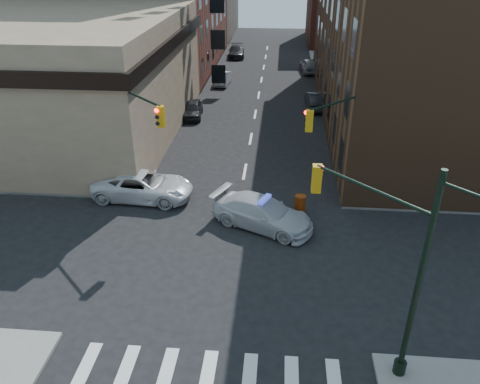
% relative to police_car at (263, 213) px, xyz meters
% --- Properties ---
extents(ground, '(140.00, 140.00, 0.00)m').
position_rel_police_car_xyz_m(ground, '(-1.49, -3.25, -0.82)').
color(ground, black).
rests_on(ground, ground).
extents(sidewalk_nw, '(34.00, 54.50, 0.15)m').
position_rel_police_car_xyz_m(sidewalk_nw, '(-24.49, 29.50, -0.75)').
color(sidewalk_nw, gray).
rests_on(sidewalk_nw, ground).
extents(sidewalk_ne, '(34.00, 54.50, 0.15)m').
position_rel_police_car_xyz_m(sidewalk_ne, '(21.51, 29.50, -0.75)').
color(sidewalk_ne, gray).
rests_on(sidewalk_ne, ground).
extents(bank_building, '(22.00, 22.00, 9.00)m').
position_rel_police_car_xyz_m(bank_building, '(-18.49, 13.25, 3.68)').
color(bank_building, '#9D8166').
rests_on(bank_building, ground).
extents(commercial_row_ne, '(14.00, 34.00, 14.00)m').
position_rel_police_car_xyz_m(commercial_row_ne, '(11.51, 19.25, 6.18)').
color(commercial_row_ne, '#523520').
rests_on(commercial_row_ne, ground).
extents(filler_ne, '(16.00, 16.00, 12.00)m').
position_rel_police_car_xyz_m(filler_ne, '(12.51, 54.75, 5.18)').
color(filler_ne, maroon).
rests_on(filler_ne, ground).
extents(signal_pole_se, '(5.40, 5.27, 8.00)m').
position_rel_police_car_xyz_m(signal_pole_se, '(4.55, -8.77, 3.79)').
color(signal_pole_se, black).
rests_on(signal_pole_se, sidewalk_se).
extents(signal_pole_nw, '(3.58, 3.67, 8.00)m').
position_rel_police_car_xyz_m(signal_pole_nw, '(-7.34, 2.09, 3.52)').
color(signal_pole_nw, black).
rests_on(signal_pole_nw, sidewalk_nw).
extents(signal_pole_ne, '(3.67, 3.58, 8.00)m').
position_rel_police_car_xyz_m(signal_pole_ne, '(4.35, 2.10, 3.52)').
color(signal_pole_ne, black).
rests_on(signal_pole_ne, sidewalk_ne).
extents(tree_ne_near, '(3.00, 3.00, 4.85)m').
position_rel_police_car_xyz_m(tree_ne_near, '(6.01, 22.75, 2.67)').
color(tree_ne_near, black).
rests_on(tree_ne_near, sidewalk_ne).
extents(tree_ne_far, '(3.00, 3.00, 4.85)m').
position_rel_police_car_xyz_m(tree_ne_far, '(6.01, 30.75, 2.67)').
color(tree_ne_far, black).
rests_on(tree_ne_far, sidewalk_ne).
extents(police_car, '(6.10, 4.46, 1.64)m').
position_rel_police_car_xyz_m(police_car, '(0.00, 0.00, 0.00)').
color(police_car, silver).
rests_on(police_car, ground).
extents(pickup, '(6.11, 3.10, 1.66)m').
position_rel_police_car_xyz_m(pickup, '(-7.29, 2.55, 0.01)').
color(pickup, silver).
rests_on(pickup, ground).
extents(parked_car_wnear, '(2.00, 4.24, 1.40)m').
position_rel_police_car_xyz_m(parked_car_wnear, '(-6.99, 17.58, -0.12)').
color(parked_car_wnear, black).
rests_on(parked_car_wnear, ground).
extents(parked_car_wfar, '(1.65, 4.07, 1.31)m').
position_rel_police_car_xyz_m(parked_car_wfar, '(-5.59, 28.40, -0.16)').
color(parked_car_wfar, '#92959A').
rests_on(parked_car_wfar, ground).
extents(parked_car_wdeep, '(2.43, 5.21, 1.47)m').
position_rel_police_car_xyz_m(parked_car_wdeep, '(-5.41, 42.30, -0.08)').
color(parked_car_wdeep, black).
rests_on(parked_car_wdeep, ground).
extents(parked_car_enear, '(2.00, 4.81, 1.55)m').
position_rel_police_car_xyz_m(parked_car_enear, '(4.01, 20.96, -0.05)').
color(parked_car_enear, black).
rests_on(parked_car_enear, ground).
extents(parked_car_efar, '(2.48, 5.02, 1.64)m').
position_rel_police_car_xyz_m(parked_car_efar, '(4.01, 34.69, 0.00)').
color(parked_car_efar, gray).
rests_on(parked_car_efar, ground).
extents(pedestrian_a, '(0.81, 0.79, 1.88)m').
position_rel_police_car_xyz_m(pedestrian_a, '(-9.41, 5.65, 0.27)').
color(pedestrian_a, black).
rests_on(pedestrian_a, sidewalk_nw).
extents(pedestrian_b, '(0.84, 0.66, 1.73)m').
position_rel_police_car_xyz_m(pedestrian_b, '(-13.95, 2.90, 0.20)').
color(pedestrian_b, black).
rests_on(pedestrian_b, sidewalk_nw).
extents(pedestrian_c, '(1.14, 1.10, 1.91)m').
position_rel_police_car_xyz_m(pedestrian_c, '(-14.14, 6.48, 0.28)').
color(pedestrian_c, '#202531').
rests_on(pedestrian_c, sidewalk_nw).
extents(barrel_road, '(0.65, 0.65, 1.11)m').
position_rel_police_car_xyz_m(barrel_road, '(2.07, 1.59, -0.26)').
color(barrel_road, '#E7600A').
rests_on(barrel_road, ground).
extents(barrel_bank, '(0.66, 0.66, 0.89)m').
position_rel_police_car_xyz_m(barrel_bank, '(-6.99, 2.35, -0.37)').
color(barrel_bank, '#E05E0A').
rests_on(barrel_bank, ground).
extents(barricade_nw_a, '(1.40, 0.85, 0.99)m').
position_rel_police_car_xyz_m(barricade_nw_a, '(-7.99, 3.36, -0.18)').
color(barricade_nw_a, '#CF5509').
rests_on(barricade_nw_a, sidewalk_nw).
extents(barricade_nw_b, '(1.38, 0.79, 0.99)m').
position_rel_police_car_xyz_m(barricade_nw_b, '(-10.01, 4.75, -0.17)').
color(barricade_nw_b, red).
rests_on(barricade_nw_b, sidewalk_nw).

